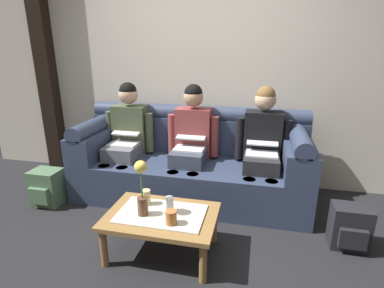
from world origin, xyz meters
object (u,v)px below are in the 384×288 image
couch (192,164)px  backpack_right (350,227)px  coffee_table (162,219)px  cup_near_right (146,197)px  flower_vase (142,188)px  person_left (127,134)px  person_middle (191,138)px  backpack_left (47,187)px  person_right (262,143)px  cup_far_center (169,204)px  cup_near_left (171,217)px

couch → backpack_right: bearing=-23.1°
coffee_table → cup_near_right: cup_near_right is taller
flower_vase → backpack_right: (1.60, 0.47, -0.40)m
person_left → person_middle: bearing=-0.0°
couch → backpack_left: bearing=-159.0°
person_left → couch: bearing=0.4°
couch → backpack_left: 1.54m
person_middle → backpack_left: 1.60m
coffee_table → backpack_right: size_ratio=2.35×
person_middle → person_right: 0.74m
coffee_table → cup_near_right: bearing=147.0°
person_right → cup_far_center: 1.24m
flower_vase → backpack_left: 1.47m
cup_far_center → backpack_right: 1.49m
couch → cup_far_center: bearing=-86.8°
person_middle → flower_vase: (-0.13, -1.09, -0.08)m
person_middle → person_right: size_ratio=1.00×
couch → coffee_table: couch is taller
person_middle → backpack_right: 1.67m
person_right → cup_far_center: size_ratio=10.11×
person_middle → couch: bearing=90.0°
coffee_table → cup_near_left: cup_near_left is taller
cup_near_left → cup_far_center: size_ratio=0.86×
person_left → backpack_left: person_left is taller
cup_near_right → backpack_right: bearing=10.8°
couch → person_left: size_ratio=2.00×
person_middle → backpack_left: size_ratio=3.26×
person_middle → coffee_table: 1.10m
backpack_right → person_left: bearing=164.3°
cup_near_left → flower_vase: bearing=164.0°
person_left → coffee_table: size_ratio=1.43×
cup_near_right → person_middle: bearing=80.1°
couch → cup_near_left: 1.17m
flower_vase → backpack_right: 1.72m
couch → cup_near_right: bearing=-99.8°
flower_vase → backpack_left: size_ratio=1.17×
person_left → cup_near_left: person_left is taller
cup_near_left → cup_near_right: bearing=141.0°
couch → flower_vase: couch is taller
cup_near_left → backpack_left: cup_near_left is taller
person_left → cup_far_center: person_left is taller
person_middle → cup_near_left: 1.19m
cup_near_right → cup_far_center: size_ratio=1.03×
couch → backpack_right: couch is taller
person_right → backpack_left: (-2.17, -0.54, -0.47)m
backpack_right → person_middle: bearing=157.1°
flower_vase → person_left: bearing=119.2°
couch → person_right: size_ratio=2.00×
person_right → flower_vase: (-0.87, -1.09, -0.08)m
cup_far_center → backpack_right: cup_far_center is taller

